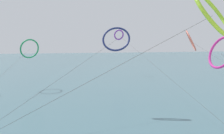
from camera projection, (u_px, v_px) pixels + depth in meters
The scene contains 7 objects.
sea_water at pixel (75, 62), 108.10m from camera, with size 400.00×200.00×0.08m, color #476B75.
kite_coral at pixel (191, 41), 42.70m from camera, with size 4.49×29.66×12.40m.
kite_violet at pixel (119, 35), 65.50m from camera, with size 3.18×54.01×14.06m.
kite_emerald at pixel (30, 49), 45.04m from camera, with size 8.47×23.58×10.65m.
kite_magenta at pixel (221, 52), 27.37m from camera, with size 3.78×12.20×10.73m.
kite_navy at pixel (116, 39), 30.58m from camera, with size 20.19×12.87×12.19m.
kite_lime at pixel (212, 14), 14.69m from camera, with size 23.00×8.19×13.57m.
Camera 1 is at (-5.69, -1.19, 9.68)m, focal length 33.21 mm.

